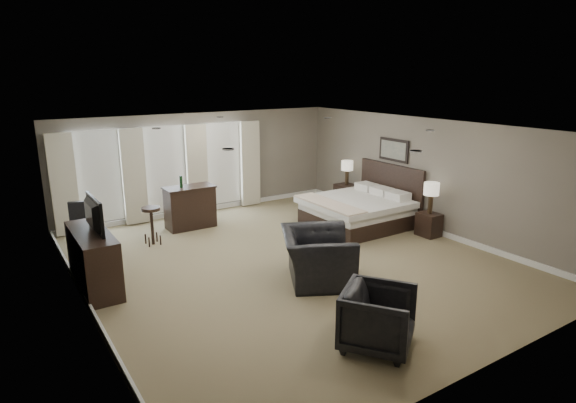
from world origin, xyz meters
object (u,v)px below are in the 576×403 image
bed (357,198)px  armchair_near (317,248)px  bar_counter (190,207)px  bar_stool_left (152,226)px  bar_stool_right (198,211)px  tv (90,228)px  nightstand_far (346,196)px  armchair_far (378,316)px  lamp_far (347,173)px  desk_chair (86,224)px  dresser (94,260)px  nightstand_near (429,225)px  lamp_near (431,198)px

bed → armchair_near: bed is taller
bar_counter → bar_stool_left: bearing=-149.4°
bar_stool_right → tv: bearing=-141.6°
nightstand_far → bar_stool_left: bearing=-179.4°
armchair_far → bar_counter: bar_counter is taller
lamp_far → desk_chair: lamp_far is taller
bed → tv: (-6.03, -0.19, 0.37)m
dresser → nightstand_near: bearing=-10.3°
bed → lamp_far: (0.89, 1.45, 0.26)m
nightstand_near → lamp_near: 0.62m
armchair_near → tv: bearing=89.5°
armchair_near → armchair_far: size_ratio=1.48×
armchair_near → bar_stool_right: (-0.54, 4.08, -0.22)m
dresser → armchair_far: dresser is taller
armchair_far → bar_stool_right: armchair_far is taller
nightstand_near → bar_stool_right: (-4.09, 3.50, 0.11)m
armchair_far → bar_stool_left: size_ratio=1.12×
lamp_near → armchair_near: lamp_near is taller
bed → desk_chair: size_ratio=2.03×
bed → bar_stool_left: size_ratio=2.66×
bed → armchair_far: bed is taller
bar_stool_left → nightstand_far: bearing=0.6°
nightstand_far → tv: (-6.92, -1.64, 0.76)m
nightstand_far → desk_chair: desk_chair is taller
dresser → bar_stool_right: dresser is taller
nightstand_far → lamp_near: 2.95m
lamp_near → dresser: lamp_near is taller
tv → armchair_near: size_ratio=0.74×
nightstand_near → armchair_near: size_ratio=0.39×
lamp_near → bar_counter: size_ratio=0.61×
bed → bar_counter: size_ratio=1.90×
bed → lamp_near: (0.89, -1.45, 0.18)m
nightstand_far → lamp_far: bearing=0.0°
lamp_far → tv: lamp_far is taller
bed → bar_stool_left: bearing=162.9°
dresser → tv: tv is taller
nightstand_near → bar_stool_right: 5.39m
lamp_far → tv: (-6.92, -1.64, 0.11)m
bar_stool_right → desk_chair: size_ratio=0.69×
nightstand_near → tv: (-6.92, 1.26, 0.81)m
nightstand_far → bar_counter: bearing=171.8°
bar_stool_right → desk_chair: bearing=-176.9°
nightstand_far → lamp_far: (0.00, 0.00, 0.64)m
bar_counter → nightstand_far: bearing=-8.2°
nightstand_near → bed: bearing=121.5°
nightstand_near → armchair_far: bearing=-146.4°
dresser → bar_counter: size_ratio=1.49×
desk_chair → bed: bearing=-175.2°
bar_counter → lamp_far: bearing=-8.2°
bed → tv: 6.04m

